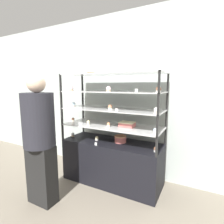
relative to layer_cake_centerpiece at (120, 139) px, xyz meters
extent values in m
plane|color=gray|center=(-0.12, -0.03, -0.69)|extent=(20.00, 20.00, 0.00)
cube|color=#A8B2AD|center=(-0.12, 0.38, 0.61)|extent=(8.00, 0.05, 2.60)
cube|color=black|center=(-0.12, -0.03, -0.37)|extent=(1.47, 0.55, 0.64)
cube|color=black|center=(-0.84, 0.23, 0.07)|extent=(0.02, 0.02, 0.25)
cube|color=black|center=(0.60, 0.23, 0.07)|extent=(0.02, 0.02, 0.25)
cube|color=black|center=(-0.84, -0.30, 0.07)|extent=(0.02, 0.02, 0.25)
cube|color=black|center=(0.60, -0.30, 0.07)|extent=(0.02, 0.02, 0.25)
cube|color=silver|center=(-0.12, -0.03, 0.19)|extent=(1.47, 0.55, 0.01)
cube|color=black|center=(-0.84, 0.23, 0.32)|extent=(0.02, 0.02, 0.25)
cube|color=black|center=(0.60, 0.23, 0.32)|extent=(0.02, 0.02, 0.25)
cube|color=black|center=(-0.84, -0.30, 0.32)|extent=(0.02, 0.02, 0.25)
cube|color=black|center=(0.60, -0.30, 0.32)|extent=(0.02, 0.02, 0.25)
cube|color=silver|center=(-0.12, -0.03, 0.44)|extent=(1.47, 0.55, 0.01)
cube|color=black|center=(-0.84, 0.23, 0.57)|extent=(0.02, 0.02, 0.25)
cube|color=black|center=(0.60, 0.23, 0.57)|extent=(0.02, 0.02, 0.25)
cube|color=black|center=(-0.84, -0.30, 0.57)|extent=(0.02, 0.02, 0.25)
cube|color=black|center=(0.60, -0.30, 0.57)|extent=(0.02, 0.02, 0.25)
cube|color=silver|center=(-0.12, -0.03, 0.69)|extent=(1.47, 0.55, 0.01)
cube|color=black|center=(-0.84, 0.23, 0.82)|extent=(0.02, 0.02, 0.25)
cube|color=black|center=(0.60, 0.23, 0.82)|extent=(0.02, 0.02, 0.25)
cube|color=black|center=(-0.84, -0.30, 0.82)|extent=(0.02, 0.02, 0.25)
cube|color=black|center=(0.60, -0.30, 0.82)|extent=(0.02, 0.02, 0.25)
cube|color=silver|center=(-0.12, -0.03, 0.94)|extent=(1.47, 0.55, 0.01)
cylinder|color=#C66660|center=(0.00, 0.00, -0.01)|extent=(0.17, 0.17, 0.09)
cylinder|color=#E5996B|center=(0.00, 0.00, 0.04)|extent=(0.18, 0.18, 0.02)
cube|color=#C66660|center=(0.11, -0.02, 0.23)|extent=(0.20, 0.16, 0.06)
cube|color=#F4EAB2|center=(0.11, -0.02, 0.26)|extent=(0.21, 0.16, 0.01)
cylinder|color=#CCB28C|center=(-0.81, -0.10, -0.04)|extent=(0.05, 0.05, 0.03)
sphere|color=white|center=(-0.81, -0.10, -0.01)|extent=(0.05, 0.05, 0.05)
cylinder|color=white|center=(-0.36, -0.09, -0.04)|extent=(0.05, 0.05, 0.03)
sphere|color=#F4EAB2|center=(-0.36, -0.09, -0.01)|extent=(0.05, 0.05, 0.05)
cylinder|color=white|center=(0.55, -0.14, -0.04)|extent=(0.05, 0.05, 0.03)
sphere|color=#8C5B42|center=(0.55, -0.14, -0.01)|extent=(0.05, 0.05, 0.05)
cube|color=white|center=(-0.24, -0.29, -0.03)|extent=(0.04, 0.00, 0.04)
cylinder|color=beige|center=(-0.80, -0.09, 0.21)|extent=(0.05, 0.05, 0.03)
sphere|color=#8C5B42|center=(-0.80, -0.09, 0.24)|extent=(0.05, 0.05, 0.05)
cylinder|color=beige|center=(-0.45, -0.16, 0.21)|extent=(0.05, 0.05, 0.03)
sphere|color=#F4EAB2|center=(-0.45, -0.16, 0.24)|extent=(0.05, 0.05, 0.05)
cylinder|color=white|center=(-0.12, -0.14, 0.21)|extent=(0.05, 0.05, 0.03)
sphere|color=#E5996B|center=(-0.12, -0.14, 0.24)|extent=(0.05, 0.05, 0.05)
cylinder|color=beige|center=(0.55, -0.17, 0.21)|extent=(0.05, 0.05, 0.03)
sphere|color=silver|center=(0.55, -0.17, 0.24)|extent=(0.05, 0.05, 0.05)
cube|color=white|center=(-0.06, -0.29, 0.22)|extent=(0.04, 0.00, 0.04)
cylinder|color=beige|center=(-0.78, -0.10, 0.46)|extent=(0.06, 0.06, 0.02)
sphere|color=silver|center=(-0.78, -0.10, 0.49)|extent=(0.06, 0.06, 0.06)
cylinder|color=white|center=(-0.12, -0.11, 0.46)|extent=(0.06, 0.06, 0.02)
sphere|color=#E5996B|center=(-0.12, -0.11, 0.49)|extent=(0.06, 0.06, 0.06)
cylinder|color=beige|center=(0.54, -0.14, 0.46)|extent=(0.06, 0.06, 0.02)
sphere|color=white|center=(0.54, -0.14, 0.49)|extent=(0.06, 0.06, 0.06)
cube|color=white|center=(0.08, -0.29, 0.47)|extent=(0.04, 0.00, 0.04)
cylinder|color=#CCB28C|center=(-0.80, -0.12, 0.71)|extent=(0.06, 0.06, 0.02)
sphere|color=silver|center=(-0.80, -0.12, 0.74)|extent=(0.07, 0.07, 0.07)
cylinder|color=#CCB28C|center=(-0.11, -0.16, 0.71)|extent=(0.06, 0.06, 0.02)
sphere|color=silver|center=(-0.11, -0.16, 0.74)|extent=(0.07, 0.07, 0.07)
cylinder|color=white|center=(0.55, -0.11, 0.71)|extent=(0.06, 0.06, 0.02)
sphere|color=#8C5B42|center=(0.55, -0.11, 0.74)|extent=(0.07, 0.07, 0.07)
cube|color=white|center=(0.34, -0.29, 0.72)|extent=(0.04, 0.00, 0.04)
cylinder|color=white|center=(-0.78, -0.09, 0.96)|extent=(0.06, 0.06, 0.03)
sphere|color=white|center=(-0.78, -0.09, 0.99)|extent=(0.06, 0.06, 0.06)
cylinder|color=#CCB28C|center=(-0.13, -0.16, 0.96)|extent=(0.06, 0.06, 0.03)
sphere|color=white|center=(-0.13, -0.16, 0.99)|extent=(0.06, 0.06, 0.06)
cylinder|color=white|center=(0.56, -0.15, 0.96)|extent=(0.06, 0.06, 0.03)
sphere|color=#F4EAB2|center=(0.56, -0.15, 0.99)|extent=(0.06, 0.06, 0.06)
cube|color=white|center=(-0.16, -0.29, 0.96)|extent=(0.04, 0.00, 0.04)
torus|color=brown|center=(-0.53, 0.04, 0.96)|extent=(0.15, 0.15, 0.04)
cube|color=black|center=(-0.68, -0.86, -0.32)|extent=(0.35, 0.19, 0.74)
cylinder|color=#26262D|center=(-0.68, -0.86, 0.37)|extent=(0.37, 0.37, 0.64)
sphere|color=beige|center=(-0.68, -0.86, 0.80)|extent=(0.21, 0.21, 0.21)
camera|label=1|loc=(1.05, -2.25, 0.77)|focal=28.00mm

